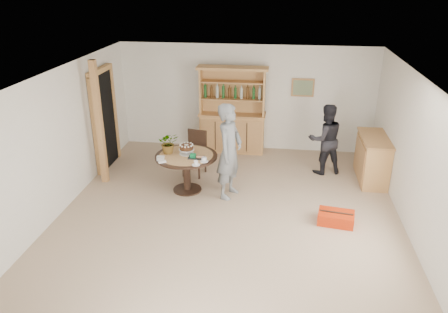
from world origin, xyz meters
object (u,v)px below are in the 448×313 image
Objects in this scene: hutch at (232,123)px; adult_person at (325,139)px; sideboard at (373,159)px; red_suitcase at (336,218)px; teen_boy at (229,151)px; dining_table at (186,162)px; dining_chair at (196,150)px.

hutch is 1.34× the size of adult_person.
adult_person reaches higher than sideboard.
hutch is 3.12× the size of red_suitcase.
teen_boy is at bearing 17.60° from adult_person.
dining_table is 0.65× the size of teen_boy.
adult_person reaches higher than dining_chair.
adult_person is 2.20m from red_suitcase.
hutch reaches higher than dining_table.
adult_person reaches higher than dining_table.
hutch reaches higher than adult_person.
dining_chair is at bearing 59.40° from teen_boy.
red_suitcase is at bearing -19.74° from dining_chair.
hutch is at bearing -43.27° from adult_person.
sideboard is 3.06m from teen_boy.
teen_boy is at bearing -36.31° from dining_chair.
red_suitcase is (1.94, -0.77, -0.82)m from teen_boy.
adult_person is (2.70, 0.40, 0.22)m from dining_chair.
red_suitcase is at bearing -94.24° from teen_boy.
teen_boy is at bearing -6.71° from dining_table.
sideboard reaches higher than red_suitcase.
sideboard is 2.09m from red_suitcase.
adult_person is at bearing 24.31° from dining_table.
hutch reaches higher than teen_boy.
dining_table is (-0.64, -2.22, -0.08)m from hutch.
red_suitcase is at bearing -115.48° from sideboard.
adult_person is (2.08, -0.99, 0.07)m from hutch.
dining_chair is 2.74m from adult_person.
sideboard is at bearing 14.92° from dining_table.
sideboard is at bearing 73.44° from red_suitcase.
teen_boy is at bearing 167.23° from red_suitcase.
red_suitcase is at bearing -55.11° from hutch.
teen_boy is 2.80× the size of red_suitcase.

